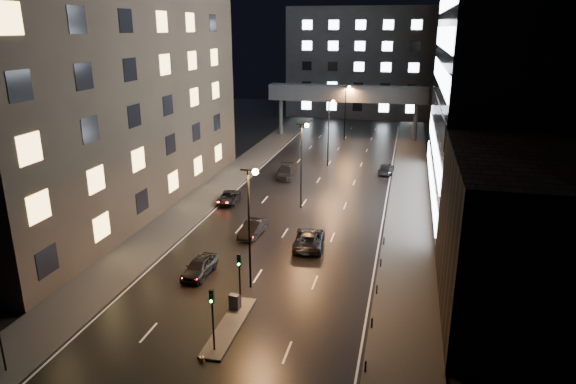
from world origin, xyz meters
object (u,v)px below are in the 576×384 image
at_px(car_away_a, 199,267).
at_px(car_away_b, 253,228).
at_px(utility_cabinet, 235,301).
at_px(car_away_d, 285,172).
at_px(car_away_c, 229,197).
at_px(car_toward_a, 309,239).
at_px(car_toward_b, 386,168).

relative_size(car_away_a, car_away_b, 0.99).
bearing_deg(utility_cabinet, car_away_d, 107.55).
bearing_deg(car_away_c, car_toward_a, -48.24).
relative_size(car_away_c, car_toward_b, 0.96).
height_order(car_away_d, car_toward_b, car_away_d).
height_order(car_away_a, car_away_c, car_away_a).
relative_size(car_away_b, car_toward_b, 0.95).
bearing_deg(car_away_c, utility_cabinet, -75.99).
relative_size(car_away_a, car_toward_a, 0.79).
distance_m(car_toward_a, car_toward_b, 29.25).
xyz_separation_m(car_away_c, car_away_d, (4.13, 12.36, 0.14)).
relative_size(car_toward_a, utility_cabinet, 5.30).
relative_size(car_away_d, utility_cabinet, 4.87).
bearing_deg(car_away_c, car_away_d, 64.88).
height_order(car_away_c, utility_cabinet, car_away_c).
bearing_deg(car_toward_a, utility_cabinet, 70.42).
bearing_deg(car_toward_b, car_away_a, 73.21).
distance_m(car_away_d, car_toward_a, 24.43).
relative_size(car_away_b, car_away_c, 0.99).
bearing_deg(car_away_a, car_toward_a, 47.83).
bearing_deg(car_toward_a, car_away_d, -76.67).
xyz_separation_m(car_away_d, car_toward_a, (7.96, -23.10, 0.03)).
distance_m(car_away_a, car_toward_b, 39.34).
bearing_deg(utility_cabinet, car_toward_a, 86.10).
bearing_deg(car_toward_b, car_toward_a, 82.28).
distance_m(car_away_a, car_away_b, 9.74).
bearing_deg(car_away_d, car_toward_b, 13.86).
xyz_separation_m(car_away_a, car_away_c, (-4.08, 18.89, -0.14)).
relative_size(car_away_a, car_away_d, 0.86).
height_order(car_away_b, car_toward_b, car_away_b).
xyz_separation_m(car_toward_b, utility_cabinet, (-9.10, -41.54, -0.01)).
xyz_separation_m(car_away_b, car_away_d, (-1.81, 21.69, 0.02)).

